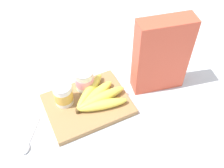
# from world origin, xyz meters

# --- Properties ---
(ground_plane) EXTENTS (2.40, 2.40, 0.00)m
(ground_plane) POSITION_xyz_m (0.00, 0.00, 0.00)
(ground_plane) COLOR silver
(cutting_board) EXTENTS (0.28, 0.22, 0.02)m
(cutting_board) POSITION_xyz_m (0.00, 0.00, 0.01)
(cutting_board) COLOR #A37A4C
(cutting_board) RESTS_ON ground_plane
(cereal_box) EXTENTS (0.19, 0.10, 0.29)m
(cereal_box) POSITION_xyz_m (0.27, -0.02, 0.14)
(cereal_box) COLOR #D85138
(cereal_box) RESTS_ON ground_plane
(yogurt_cup_front) EXTENTS (0.06, 0.06, 0.08)m
(yogurt_cup_front) POSITION_xyz_m (-0.07, 0.04, 0.06)
(yogurt_cup_front) COLOR white
(yogurt_cup_front) RESTS_ON cutting_board
(yogurt_cup_back) EXTENTS (0.07, 0.07, 0.08)m
(yogurt_cup_back) POSITION_xyz_m (0.02, 0.07, 0.06)
(yogurt_cup_back) COLOR white
(yogurt_cup_back) RESTS_ON cutting_board
(banana_bunch) EXTENTS (0.19, 0.17, 0.04)m
(banana_bunch) POSITION_xyz_m (0.03, -0.01, 0.04)
(banana_bunch) COLOR #EBDD50
(banana_bunch) RESTS_ON cutting_board
(spoon) EXTENTS (0.09, 0.12, 0.01)m
(spoon) POSITION_xyz_m (-0.22, -0.05, 0.01)
(spoon) COLOR silver
(spoon) RESTS_ON ground_plane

